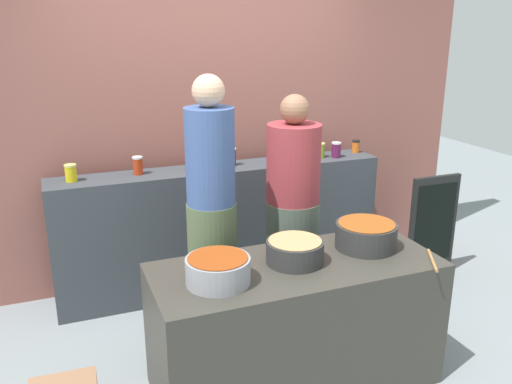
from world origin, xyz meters
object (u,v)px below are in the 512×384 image
Objects in this scene: preserve_jar_4 at (232,157)px; wooden_spoon at (432,260)px; preserve_jar_8 at (356,146)px; chalkboard_sign at (433,227)px; preserve_jar_0 at (71,173)px; cooking_pot_center at (295,251)px; cooking_pot_right at (366,235)px; preserve_jar_2 at (194,162)px; preserve_jar_5 at (291,153)px; preserve_jar_1 at (138,165)px; cook_with_tongs at (212,228)px; preserve_jar_7 at (336,150)px; preserve_jar_6 at (320,150)px; cook_in_cap at (292,222)px; cooking_pot_left at (218,270)px; preserve_jar_3 at (208,160)px.

preserve_jar_4 is 1.83m from wooden_spoon.
preserve_jar_8 reaches higher than chalkboard_sign.
preserve_jar_0 reaches higher than wooden_spoon.
cooking_pot_center is 0.50m from cooking_pot_right.
preserve_jar_2 reaches higher than wooden_spoon.
preserve_jar_0 is 0.98× the size of preserve_jar_5.
cook_with_tongs reaches higher than preserve_jar_1.
preserve_jar_1 is 0.98× the size of preserve_jar_2.
wooden_spoon is at bearing -50.03° from preserve_jar_1.
preserve_jar_7 is 0.44× the size of wooden_spoon.
preserve_jar_4 is at bearing -0.70° from preserve_jar_1.
preserve_jar_1 reaches higher than wooden_spoon.
preserve_jar_1 is at bearing 177.47° from preserve_jar_7.
preserve_jar_4 reaches higher than preserve_jar_6.
preserve_jar_5 reaches higher than preserve_jar_6.
chalkboard_sign is at bearing -13.91° from preserve_jar_2.
wooden_spoon is 0.18× the size of cook_in_cap.
cooking_pot_left is at bearing -100.46° from preserve_jar_2.
preserve_jar_5 reaches higher than preserve_jar_8.
preserve_jar_3 is 0.72m from preserve_jar_5.
preserve_jar_4 reaches higher than wooden_spoon.
preserve_jar_0 is 0.49m from preserve_jar_1.
preserve_jar_0 and preserve_jar_6 have the same top height.
wooden_spoon is 1.39m from cook_with_tongs.
cooking_pot_center is 1.14× the size of wooden_spoon.
preserve_jar_5 is 0.07× the size of cook_with_tongs.
cooking_pot_left reaches higher than cooking_pot_center.
preserve_jar_2 is 0.08× the size of cook_with_tongs.
preserve_jar_8 is at bearing 73.35° from wooden_spoon.
cooking_pot_left is (-0.27, -1.44, -0.24)m from preserve_jar_2.
preserve_jar_2 is 0.08× the size of cook_in_cap.
preserve_jar_0 is 0.91m from preserve_jar_2.
cook_in_cap is 1.45m from chalkboard_sign.
preserve_jar_3 is 1.92m from wooden_spoon.
preserve_jar_4 is 1.12× the size of preserve_jar_5.
preserve_jar_6 reaches higher than chalkboard_sign.
cook_in_cap reaches higher than preserve_jar_8.
cook_in_cap reaches higher than preserve_jar_5.
preserve_jar_7 is 0.39× the size of cooking_pot_center.
preserve_jar_0 is at bearing 178.39° from preserve_jar_7.
preserve_jar_4 is 0.16× the size of chalkboard_sign.
cooking_pot_center is at bearing -64.65° from preserve_jar_1.
cooking_pot_left is at bearing -170.24° from cooking_pot_center.
cooking_pot_center is 0.67m from cook_with_tongs.
cook_with_tongs reaches higher than wooden_spoon.
wooden_spoon is at bearing -66.88° from cook_in_cap.
cook_with_tongs reaches higher than preserve_jar_4.
preserve_jar_2 is 0.33m from preserve_jar_4.
chalkboard_sign is at bearing 23.07° from cooking_pot_left.
preserve_jar_6 is 1.40m from cooking_pot_right.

